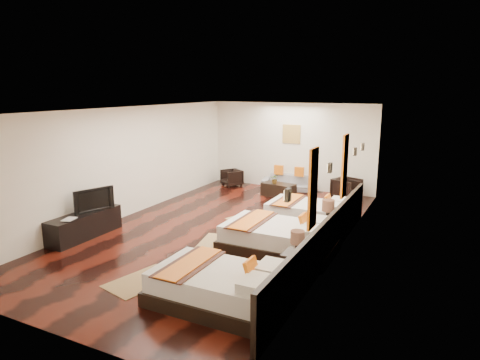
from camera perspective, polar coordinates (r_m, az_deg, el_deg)
The scene contains 30 objects.
floor at distance 9.96m, azimuth -2.56°, elevation -6.77°, with size 5.50×9.50×0.01m, color black.
ceiling at distance 9.42m, azimuth -2.72°, elevation 9.53°, with size 5.50×9.50×0.01m, color white.
back_wall at distance 13.88m, azimuth 6.95°, elevation 4.56°, with size 5.50×0.01×2.80m, color silver.
left_wall at distance 11.17m, azimuth -15.07°, elevation 2.34°, with size 0.01×9.50×2.80m, color silver.
right_wall at distance 8.63m, azimuth 13.54°, elevation -0.46°, with size 0.01×9.50×2.80m, color silver.
headboard_panel at distance 8.15m, azimuth 11.63°, elevation -8.09°, with size 0.08×6.60×0.90m, color black.
bed_near at distance 6.67m, azimuth -2.32°, elevation -14.22°, with size 2.16×1.36×0.82m.
bed_mid at distance 8.67m, azimuth 5.40°, elevation -7.73°, with size 2.26×1.42×0.86m.
bed_far at distance 10.51m, azimuth 9.42°, elevation -4.38°, with size 2.03×1.27×0.77m.
nightstand_a at distance 7.44m, azimuth 7.68°, elevation -11.09°, with size 0.46×0.46×0.90m.
nightstand_b at distance 9.21m, azimuth 11.70°, elevation -6.43°, with size 0.49×0.49×0.96m.
jute_mat_near at distance 7.67m, azimuth -13.08°, elevation -13.12°, with size 0.75×1.20×0.01m, color #9A7B4E.
jute_mat_mid at distance 9.11m, azimuth -3.19°, elevation -8.60°, with size 0.75×1.20×0.01m, color #9A7B4E.
jute_mat_far at distance 10.91m, azimuth 1.62°, elevation -5.01°, with size 0.75×1.20×0.01m, color #9A7B4E.
tv_console at distance 10.05m, azimuth -20.25°, elevation -5.73°, with size 0.50×1.80×0.55m, color black.
tv at distance 10.02m, azimuth -19.33°, elevation -2.48°, with size 0.93×0.12×0.54m, color black.
book at distance 9.63m, azimuth -22.64°, elevation -4.89°, with size 0.22×0.30×0.03m, color black.
figurine at distance 10.39m, azimuth -17.69°, elevation -2.41°, with size 0.32×0.32×0.34m, color brown.
sofa at distance 13.79m, azimuth 6.59°, elevation -0.35°, with size 1.68×0.66×0.49m, color gray.
armchair_left at distance 14.29m, azimuth -1.13°, elevation 0.31°, with size 0.59×0.61×0.56m, color black.
armchair_right at distance 12.91m, azimuth 14.21°, elevation -1.18°, with size 0.69×0.71×0.65m, color black.
coffee_table at distance 12.98m, azimuth 5.22°, elevation -1.33°, with size 1.00×0.50×0.40m, color black.
table_plant at distance 12.90m, azimuth 4.74°, elevation 0.16°, with size 0.26×0.22×0.29m, color #2A6421.
orange_panel_a at distance 6.77m, azimuth 9.83°, elevation -1.18°, with size 0.04×0.40×1.30m, color #D86014.
orange_panel_b at distance 8.86m, azimuth 13.96°, elevation 1.83°, with size 0.04×0.40×1.30m, color #D86014.
sconce_near at distance 5.73m, azimuth 6.45°, elevation -2.02°, with size 0.07×0.12×0.18m.
sconce_mid at distance 7.78m, azimuth 12.04°, elevation 1.62°, with size 0.07×0.12×0.18m.
sconce_far at distance 9.90m, azimuth 15.27°, elevation 3.72°, with size 0.07×0.12×0.18m.
sconce_lounge at distance 10.78m, azimuth 16.23°, elevation 4.34°, with size 0.07×0.12×0.18m.
gold_artwork at distance 13.82m, azimuth 6.97°, elevation 6.20°, with size 0.60×0.04×0.60m, color #AD873F.
Camera 1 is at (4.59, -8.22, 3.27)m, focal length 31.56 mm.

